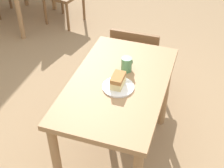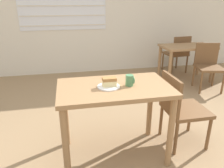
% 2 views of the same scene
% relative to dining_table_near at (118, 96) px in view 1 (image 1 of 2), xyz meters
% --- Properties ---
extents(ground_plane, '(14.00, 14.00, 0.00)m').
position_rel_dining_table_near_xyz_m(ground_plane, '(0.09, -0.10, -0.65)').
color(ground_plane, '#997A56').
extents(dining_table_near, '(1.06, 0.64, 0.77)m').
position_rel_dining_table_near_xyz_m(dining_table_near, '(0.00, 0.00, 0.00)').
color(dining_table_near, '#9E754C').
rests_on(dining_table_near, ground_plane).
extents(chair_near_window, '(0.44, 0.44, 0.81)m').
position_rel_dining_table_near_xyz_m(chair_near_window, '(0.74, 0.05, -0.20)').
color(chair_near_window, brown).
rests_on(chair_near_window, ground_plane).
extents(plate, '(0.21, 0.21, 0.01)m').
position_rel_dining_table_near_xyz_m(plate, '(-0.06, -0.02, 0.13)').
color(plate, white).
rests_on(plate, dining_table_near).
extents(cake_slice, '(0.13, 0.07, 0.08)m').
position_rel_dining_table_near_xyz_m(cake_slice, '(-0.05, -0.01, 0.18)').
color(cake_slice, beige).
rests_on(cake_slice, plate).
extents(coffee_mug, '(0.08, 0.07, 0.10)m').
position_rel_dining_table_near_xyz_m(coffee_mug, '(0.14, -0.01, 0.18)').
color(coffee_mug, '#4C8456').
rests_on(coffee_mug, dining_table_near).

